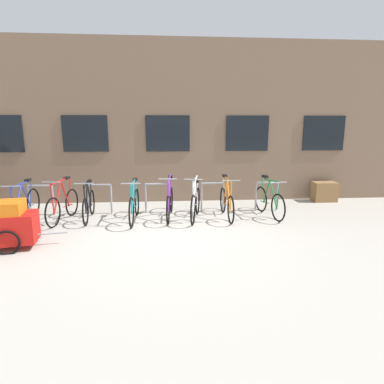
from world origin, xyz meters
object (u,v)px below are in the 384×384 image
(bicycle_white, at_px, (195,203))
(bicycle_teal, at_px, (134,205))
(planter_box, at_px, (324,192))
(bicycle_blue, at_px, (24,206))
(bicycle_orange, at_px, (227,202))
(bicycle_purple, at_px, (170,202))
(bicycle_black, at_px, (89,205))
(bicycle_red, at_px, (63,205))
(bicycle_green, at_px, (269,201))
(bike_trailer, at_px, (9,224))

(bicycle_white, height_order, bicycle_teal, bicycle_white)
(planter_box, bearing_deg, bicycle_blue, -169.49)
(bicycle_orange, bearing_deg, planter_box, 24.28)
(bicycle_purple, relative_size, bicycle_black, 1.10)
(bicycle_purple, relative_size, planter_box, 2.58)
(bicycle_red, height_order, planter_box, bicycle_red)
(bicycle_teal, height_order, bicycle_green, bicycle_teal)
(bicycle_blue, bearing_deg, bicycle_teal, -2.05)
(bicycle_blue, height_order, bike_trailer, bicycle_blue)
(bicycle_white, height_order, planter_box, bicycle_white)
(bicycle_white, distance_m, bicycle_black, 2.66)
(bicycle_blue, relative_size, bicycle_purple, 1.02)
(bicycle_teal, bearing_deg, bicycle_white, 1.87)
(bicycle_teal, relative_size, bicycle_red, 1.03)
(bicycle_orange, xyz_separation_m, planter_box, (3.34, 1.51, -0.09))
(bike_trailer, height_order, planter_box, bike_trailer)
(bicycle_orange, distance_m, bicycle_black, 3.47)
(bicycle_teal, xyz_separation_m, planter_box, (5.66, 1.64, -0.09))
(bicycle_blue, relative_size, bicycle_black, 1.11)
(bicycle_blue, relative_size, bicycle_red, 1.07)
(bicycle_white, relative_size, bicycle_black, 1.02)
(bicycle_green, distance_m, bicycle_blue, 6.11)
(bicycle_black, bearing_deg, bicycle_blue, -175.54)
(bike_trailer, bearing_deg, bicycle_red, 76.53)
(bicycle_teal, height_order, bicycle_orange, bicycle_orange)
(bicycle_green, height_order, bicycle_blue, bicycle_green)
(bicycle_red, bearing_deg, planter_box, 11.51)
(bicycle_purple, xyz_separation_m, bicycle_red, (-2.62, -0.08, -0.00))
(bicycle_blue, bearing_deg, bike_trailer, -74.42)
(bicycle_black, distance_m, bike_trailer, 2.13)
(bicycle_purple, bearing_deg, bicycle_white, -13.96)
(bicycle_orange, distance_m, bike_trailer, 4.83)
(bicycle_teal, height_order, bike_trailer, bicycle_teal)
(bicycle_purple, relative_size, bike_trailer, 1.22)
(bicycle_purple, bearing_deg, bicycle_green, -0.46)
(bicycle_orange, height_order, planter_box, bicycle_orange)
(bicycle_orange, xyz_separation_m, bicycle_black, (-3.47, 0.08, -0.02))
(bicycle_black, bearing_deg, bike_trailer, -118.88)
(bicycle_green, bearing_deg, bicycle_orange, -177.16)
(bicycle_teal, bearing_deg, bicycle_green, 3.13)
(bicycle_orange, relative_size, bicycle_red, 1.01)
(planter_box, bearing_deg, bicycle_green, -146.76)
(bicycle_teal, bearing_deg, bicycle_black, 169.45)
(bicycle_blue, height_order, bicycle_purple, bicycle_purple)
(bicycle_purple, height_order, bicycle_black, bicycle_purple)
(bicycle_teal, relative_size, bicycle_orange, 1.02)
(bicycle_black, xyz_separation_m, planter_box, (6.80, 1.42, -0.07))
(bike_trailer, distance_m, planter_box, 8.49)
(bicycle_purple, distance_m, planter_box, 4.99)
(bicycle_green, relative_size, planter_box, 2.35)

